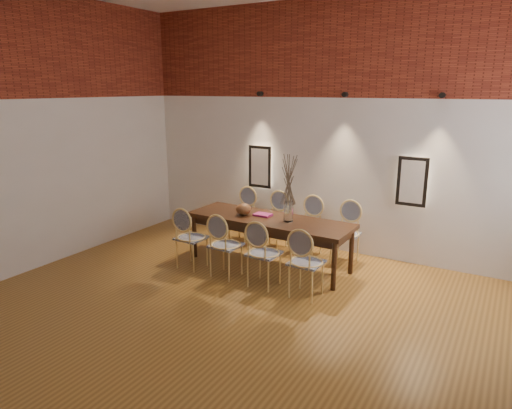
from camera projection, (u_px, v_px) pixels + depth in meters
The scene contains 21 objects.
floor at pixel (207, 346), 4.85m from camera, with size 7.00×7.00×0.02m, color olive.
wall_back at pixel (334, 129), 7.32m from camera, with size 7.00×0.10×4.00m, color silver.
brick_band_back at pixel (336, 47), 6.95m from camera, with size 7.00×0.02×1.50m, color maroon.
niche_left at pixel (261, 167), 8.04m from camera, with size 0.36×0.06×0.66m, color #FFEAC6.
niche_right at pixel (413, 181), 6.78m from camera, with size 0.36×0.06×0.66m, color #FFEAC6.
spot_fixture_left at pixel (260, 94), 7.71m from camera, with size 0.08×0.08×0.10m, color black.
spot_fixture_mid at pixel (345, 95), 6.98m from camera, with size 0.08×0.08×0.10m, color black.
spot_fixture_right at pixel (442, 95), 6.30m from camera, with size 0.08×0.08×0.10m, color black.
dining_table at pixel (269, 242), 6.95m from camera, with size 2.54×0.82×0.75m, color #381E0F.
chair_near_a at pixel (191, 238), 6.84m from camera, with size 0.44×0.44×0.94m, color #EAC772, non-canonical shape.
chair_near_b at pixel (226, 245), 6.52m from camera, with size 0.44×0.44×0.94m, color #EAC772, non-canonical shape.
chair_near_c at pixel (264, 253), 6.20m from camera, with size 0.44×0.44×0.94m, color #EAC772, non-canonical shape.
chair_near_d at pixel (306, 262), 5.87m from camera, with size 0.44×0.44×0.94m, color #EAC772, non-canonical shape.
chair_far_a at pixel (242, 216), 7.98m from camera, with size 0.44×0.44×0.94m, color #EAC772, non-canonical shape.
chair_far_b at pixel (273, 222), 7.65m from camera, with size 0.44×0.44×0.94m, color #EAC772, non-canonical shape.
chair_far_c at pixel (308, 228), 7.33m from camera, with size 0.44×0.44×0.94m, color #EAC772, non-canonical shape.
chair_far_d at pixel (345, 234), 7.01m from camera, with size 0.44×0.44×0.94m, color #EAC772, non-canonical shape.
vase at pixel (288, 211), 6.66m from camera, with size 0.14×0.14×0.30m, color silver.
dried_branches at pixel (289, 181), 6.54m from camera, with size 0.50×0.50×0.70m, color #4A3C2C, non-canonical shape.
bowl at pixel (244, 209), 7.01m from camera, with size 0.24×0.24×0.18m, color brown.
book at pixel (263, 215), 6.98m from camera, with size 0.26×0.18×0.03m, color #8E1D5C.
Camera 1 is at (2.63, -3.47, 2.66)m, focal length 32.00 mm.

